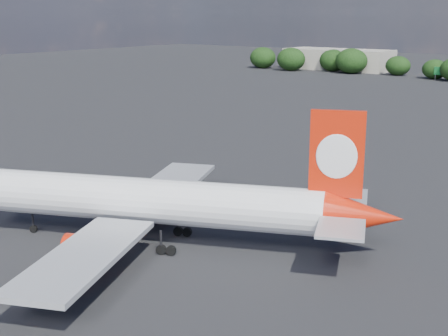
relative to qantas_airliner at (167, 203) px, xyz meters
The scene contains 4 objects.
ground 52.05m from the qantas_airliner, 102.30° to the left, with size 500.00×500.00×0.00m, color black.
qantas_airliner is the anchor object (origin of this frame).
terminal_building 197.89m from the qantas_airliner, 112.60° to the left, with size 42.00×16.00×8.00m.
highway_sign 169.20m from the qantas_airliner, 99.89° to the left, with size 6.00×0.30×4.50m.
Camera 1 is at (50.54, -33.16, 22.28)m, focal length 50.00 mm.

